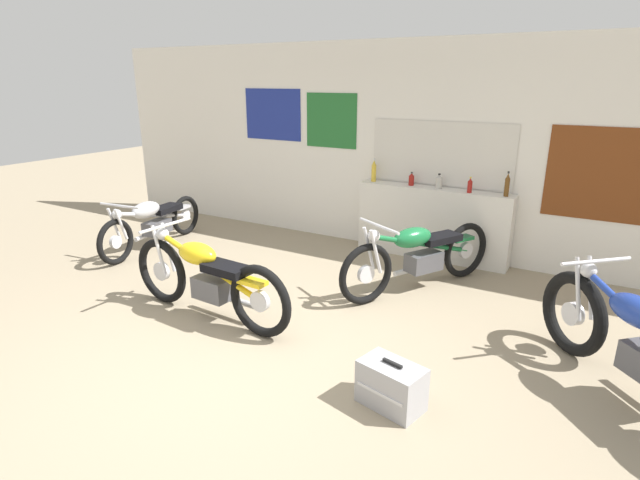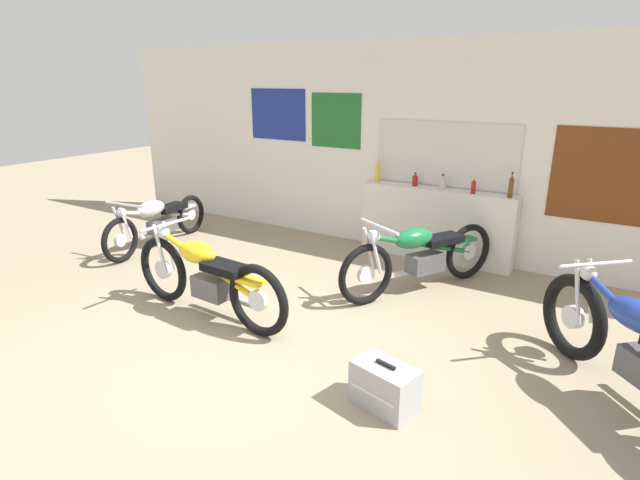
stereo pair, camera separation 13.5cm
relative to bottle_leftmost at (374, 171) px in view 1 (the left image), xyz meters
The scene contains 12 objects.
ground_plane 3.63m from the bottle_leftmost, 85.52° to the right, with size 24.00×24.00×0.00m, color gray.
wall_back 0.46m from the bottle_leftmost, 30.37° to the left, with size 10.00×0.07×2.80m.
sill_counter 1.07m from the bottle_leftmost, ahead, with size 2.01×0.28×0.95m.
bottle_leftmost is the anchor object (origin of this frame).
bottle_left_center 0.55m from the bottle_leftmost, ahead, with size 0.07×0.07×0.18m.
bottle_center 0.92m from the bottle_leftmost, ahead, with size 0.09×0.09×0.19m.
bottle_right_center 1.33m from the bottle_leftmost, ahead, with size 0.06×0.06×0.20m.
bottle_rightmost 1.76m from the bottle_leftmost, ahead, with size 0.06×0.06×0.30m.
motorcycle_silver 3.17m from the bottle_leftmost, 149.27° to the right, with size 0.64×2.02×0.76m.
motorcycle_green 1.70m from the bottle_leftmost, 45.82° to the right, with size 1.12×1.93×0.86m.
motorcycle_yellow 2.97m from the bottle_leftmost, 99.80° to the right, with size 2.07×0.64×0.90m.
hard_case_silver 3.78m from the bottle_leftmost, 63.35° to the right, with size 0.52×0.38×0.37m.
Camera 1 is at (2.49, -2.80, 2.31)m, focal length 28.00 mm.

